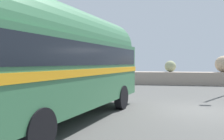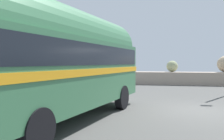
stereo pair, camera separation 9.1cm
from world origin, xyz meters
The scene contains 3 objects.
ground centered at (0.00, 0.00, 0.01)m, with size 32.00×26.00×0.02m.
breakwater centered at (-0.24, 11.82, 0.69)m, with size 31.36×2.23×2.50m.
vintage_coach centered at (-4.55, -2.63, 2.05)m, with size 3.94×8.88×3.70m.
Camera 2 is at (-1.38, -9.99, 1.90)m, focal length 39.05 mm.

